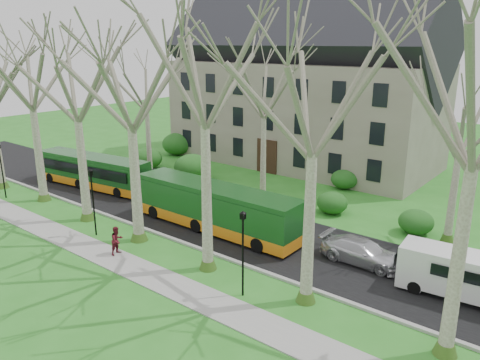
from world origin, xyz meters
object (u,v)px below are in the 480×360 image
(bus_follow, at_px, (215,207))
(pedestrian_b, at_px, (117,240))
(van_a, at_px, (456,275))
(sedan, at_px, (362,252))
(bus_lead, at_px, (93,171))

(bus_follow, distance_m, pedestrian_b, 6.70)
(bus_follow, xyz_separation_m, van_a, (14.66, 0.86, -0.40))
(sedan, relative_size, pedestrian_b, 2.78)
(sedan, bearing_deg, pedestrian_b, 123.75)
(van_a, distance_m, pedestrian_b, 18.15)
(bus_lead, xyz_separation_m, pedestrian_b, (12.37, -6.99, -0.55))
(sedan, xyz_separation_m, van_a, (5.03, -0.51, 0.45))
(van_a, bearing_deg, bus_lead, 175.41)
(van_a, relative_size, pedestrian_b, 3.09)
(bus_lead, xyz_separation_m, bus_follow, (14.36, -0.62, 0.14))
(bus_follow, bearing_deg, sedan, 7.94)
(bus_lead, relative_size, sedan, 2.38)
(bus_lead, xyz_separation_m, van_a, (29.01, 0.24, -0.26))
(bus_lead, bearing_deg, pedestrian_b, -36.76)
(sedan, distance_m, van_a, 5.08)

